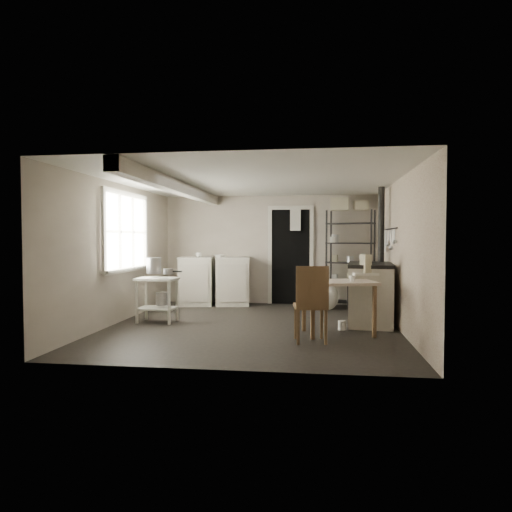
# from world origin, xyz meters

# --- Properties ---
(floor) EXTENTS (5.00, 5.00, 0.00)m
(floor) POSITION_xyz_m (0.00, 0.00, 0.00)
(floor) COLOR black
(floor) RESTS_ON ground
(ceiling) EXTENTS (5.00, 5.00, 0.00)m
(ceiling) POSITION_xyz_m (0.00, 0.00, 2.30)
(ceiling) COLOR silver
(ceiling) RESTS_ON wall_back
(wall_back) EXTENTS (4.50, 0.02, 2.30)m
(wall_back) POSITION_xyz_m (0.00, 2.50, 1.15)
(wall_back) COLOR #B7AC9C
(wall_back) RESTS_ON ground
(wall_front) EXTENTS (4.50, 0.02, 2.30)m
(wall_front) POSITION_xyz_m (0.00, -2.50, 1.15)
(wall_front) COLOR #B7AC9C
(wall_front) RESTS_ON ground
(wall_left) EXTENTS (0.02, 5.00, 2.30)m
(wall_left) POSITION_xyz_m (-2.25, 0.00, 1.15)
(wall_left) COLOR #B7AC9C
(wall_left) RESTS_ON ground
(wall_right) EXTENTS (0.02, 5.00, 2.30)m
(wall_right) POSITION_xyz_m (2.25, 0.00, 1.15)
(wall_right) COLOR #B7AC9C
(wall_right) RESTS_ON ground
(window) EXTENTS (0.12, 1.76, 1.28)m
(window) POSITION_xyz_m (-2.22, 0.20, 1.50)
(window) COLOR beige
(window) RESTS_ON wall_left
(doorway) EXTENTS (0.96, 0.10, 2.08)m
(doorway) POSITION_xyz_m (0.45, 2.47, 1.00)
(doorway) COLOR beige
(doorway) RESTS_ON ground
(ceiling_beam) EXTENTS (0.18, 5.00, 0.18)m
(ceiling_beam) POSITION_xyz_m (-1.20, 0.00, 2.20)
(ceiling_beam) COLOR beige
(ceiling_beam) RESTS_ON ceiling
(wallpaper_panel) EXTENTS (0.01, 5.00, 2.30)m
(wallpaper_panel) POSITION_xyz_m (2.24, 0.00, 1.15)
(wallpaper_panel) COLOR beige
(wallpaper_panel) RESTS_ON wall_right
(utensil_rail) EXTENTS (0.06, 1.20, 0.44)m
(utensil_rail) POSITION_xyz_m (2.19, 0.60, 1.55)
(utensil_rail) COLOR #AFAFB2
(utensil_rail) RESTS_ON wall_right
(prep_table) EXTENTS (0.67, 0.49, 0.74)m
(prep_table) POSITION_xyz_m (-1.63, 0.08, 0.40)
(prep_table) COLOR beige
(prep_table) RESTS_ON ground
(stockpot) EXTENTS (0.30, 0.30, 0.26)m
(stockpot) POSITION_xyz_m (-1.69, 0.10, 0.94)
(stockpot) COLOR #AFAFB2
(stockpot) RESTS_ON prep_table
(saucepan) EXTENTS (0.21, 0.21, 0.09)m
(saucepan) POSITION_xyz_m (-1.43, 0.05, 0.85)
(saucepan) COLOR #AFAFB2
(saucepan) RESTS_ON prep_table
(bucket) EXTENTS (0.21, 0.21, 0.22)m
(bucket) POSITION_xyz_m (-1.56, 0.12, 0.39)
(bucket) COLOR #AFAFB2
(bucket) RESTS_ON prep_table
(base_cabinets) EXTENTS (1.61, 0.89, 1.00)m
(base_cabinets) POSITION_xyz_m (-1.12, 2.12, 0.46)
(base_cabinets) COLOR beige
(base_cabinets) RESTS_ON ground
(mixing_bowl) EXTENTS (0.40, 0.40, 0.08)m
(mixing_bowl) POSITION_xyz_m (-0.98, 2.04, 0.96)
(mixing_bowl) COLOR white
(mixing_bowl) RESTS_ON base_cabinets
(counter_cup) EXTENTS (0.16, 0.16, 0.10)m
(counter_cup) POSITION_xyz_m (-1.43, 2.03, 0.97)
(counter_cup) COLOR white
(counter_cup) RESTS_ON base_cabinets
(shelf_rack) EXTENTS (0.99, 0.63, 1.95)m
(shelf_rack) POSITION_xyz_m (1.66, 2.05, 0.95)
(shelf_rack) COLOR black
(shelf_rack) RESTS_ON ground
(shelf_jar) EXTENTS (0.10, 0.10, 0.17)m
(shelf_jar) POSITION_xyz_m (1.31, 2.01, 1.36)
(shelf_jar) COLOR white
(shelf_jar) RESTS_ON shelf_rack
(storage_box_a) EXTENTS (0.38, 0.34, 0.24)m
(storage_box_a) POSITION_xyz_m (1.45, 2.09, 2.01)
(storage_box_a) COLOR beige
(storage_box_a) RESTS_ON shelf_rack
(storage_box_b) EXTENTS (0.28, 0.26, 0.18)m
(storage_box_b) POSITION_xyz_m (1.86, 2.06, 1.99)
(storage_box_b) COLOR beige
(storage_box_b) RESTS_ON shelf_rack
(stove) EXTENTS (0.81, 1.31, 0.98)m
(stove) POSITION_xyz_m (1.87, 0.42, 0.44)
(stove) COLOR beige
(stove) RESTS_ON ground
(stovepipe) EXTENTS (0.12, 0.12, 1.29)m
(stovepipe) POSITION_xyz_m (2.09, 0.88, 1.59)
(stovepipe) COLOR black
(stovepipe) RESTS_ON stove
(side_ledge) EXTENTS (0.62, 0.42, 0.87)m
(side_ledge) POSITION_xyz_m (1.80, -0.07, 0.43)
(side_ledge) COLOR beige
(side_ledge) RESTS_ON ground
(oats_box) EXTENTS (0.17, 0.21, 0.28)m
(oats_box) POSITION_xyz_m (1.73, -0.13, 1.01)
(oats_box) COLOR beige
(oats_box) RESTS_ON side_ledge
(work_table) EXTENTS (1.16, 0.94, 0.78)m
(work_table) POSITION_xyz_m (1.30, -0.51, 0.38)
(work_table) COLOR beige
(work_table) RESTS_ON ground
(table_cup) EXTENTS (0.11, 0.11, 0.09)m
(table_cup) POSITION_xyz_m (1.50, -0.59, 0.80)
(table_cup) COLOR white
(table_cup) RESTS_ON work_table
(chair) EXTENTS (0.48, 0.50, 1.03)m
(chair) POSITION_xyz_m (0.91, -1.04, 0.48)
(chair) COLOR brown
(chair) RESTS_ON ground
(flour_sack) EXTENTS (0.45, 0.40, 0.50)m
(flour_sack) POSITION_xyz_m (1.22, 1.76, 0.24)
(flour_sack) COLOR silver
(flour_sack) RESTS_ON ground
(floor_crock) EXTENTS (0.12, 0.12, 0.14)m
(floor_crock) POSITION_xyz_m (1.38, -0.19, 0.07)
(floor_crock) COLOR white
(floor_crock) RESTS_ON ground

